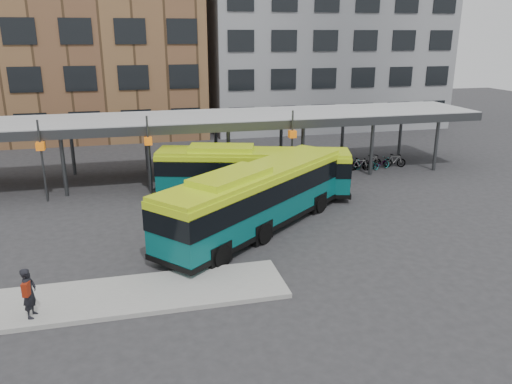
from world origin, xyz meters
name	(u,v)px	position (x,y,z in m)	size (l,w,h in m)	color
ground	(230,253)	(0.00, 0.00, 0.00)	(120.00, 120.00, 0.00)	#28282B
boarding_island	(98,299)	(-5.50, -3.00, 0.09)	(14.00, 3.00, 0.18)	gray
canopy	(191,120)	(-0.06, 12.87, 3.91)	(40.00, 6.53, 4.80)	#999B9E
building_brick	(57,16)	(-10.00, 32.00, 11.00)	(26.00, 14.00, 22.00)	brown
building_grey	(319,28)	(16.00, 32.00, 10.00)	(24.00, 14.00, 20.00)	slate
bus_front	(257,196)	(1.85, 2.38, 1.77)	(11.16, 9.95, 3.41)	#075253
bus_rear	(252,171)	(2.89, 7.68, 1.62)	(11.53, 5.55, 3.12)	#075253
pedestrian	(29,293)	(-7.58, -3.85, 1.09)	(0.55, 0.73, 1.79)	black
bike_rack	(371,163)	(12.76, 11.89, 0.46)	(5.17, 1.55, 1.01)	slate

